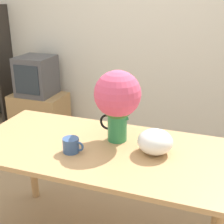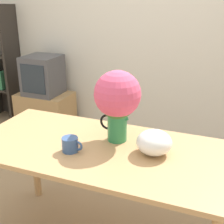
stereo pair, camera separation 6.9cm
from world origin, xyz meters
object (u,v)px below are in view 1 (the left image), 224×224
(flower_vase, at_px, (117,99))
(white_bowl, at_px, (155,142))
(coffee_mug, at_px, (71,145))
(tv_set, at_px, (36,76))

(flower_vase, distance_m, white_bowl, 0.34)
(flower_vase, xyz_separation_m, white_bowl, (0.26, -0.09, -0.20))
(coffee_mug, bearing_deg, flower_vase, 50.06)
(white_bowl, bearing_deg, flower_vase, 161.71)
(tv_set, bearing_deg, coffee_mug, -51.82)
(flower_vase, bearing_deg, coffee_mug, -129.94)
(coffee_mug, height_order, tv_set, tv_set)
(coffee_mug, relative_size, white_bowl, 0.63)
(flower_vase, height_order, white_bowl, flower_vase)
(white_bowl, bearing_deg, tv_set, 139.75)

